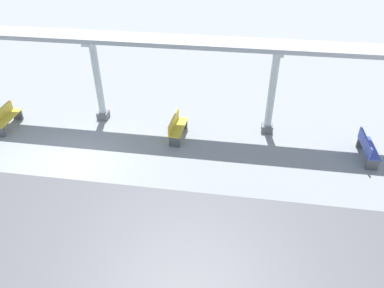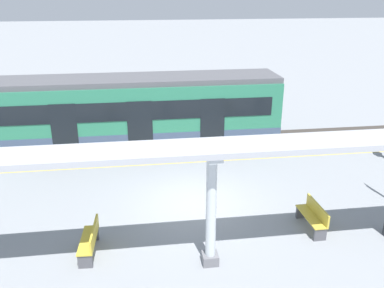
% 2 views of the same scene
% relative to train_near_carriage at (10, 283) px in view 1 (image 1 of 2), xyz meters
% --- Properties ---
extents(ground_plane, '(176.00, 176.00, 0.00)m').
position_rel_train_near_carriage_xyz_m(ground_plane, '(5.55, 1.80, -1.83)').
color(ground_plane, gray).
extents(tactile_edge_strip, '(0.46, 35.52, 0.01)m').
position_rel_train_near_carriage_xyz_m(tactile_edge_strip, '(1.82, 1.80, -1.83)').
color(tactile_edge_strip, gold).
rests_on(tactile_edge_strip, ground).
extents(train_near_carriage, '(2.65, 12.97, 3.48)m').
position_rel_train_near_carriage_xyz_m(train_near_carriage, '(0.00, 0.00, 0.00)').
color(train_near_carriage, '#2A7757').
rests_on(train_near_carriage, ground).
extents(canopy_pillar_second, '(1.10, 0.44, 3.41)m').
position_rel_train_near_carriage_xyz_m(canopy_pillar_second, '(9.06, -5.09, -0.10)').
color(canopy_pillar_second, slate).
rests_on(canopy_pillar_second, ground).
extents(canopy_pillar_third, '(1.10, 0.44, 3.41)m').
position_rel_train_near_carriage_xyz_m(canopy_pillar_third, '(9.06, 1.75, -0.10)').
color(canopy_pillar_third, slate).
rests_on(canopy_pillar_third, ground).
extents(canopy_beam, '(1.20, 28.35, 0.16)m').
position_rel_train_near_carriage_xyz_m(canopy_beam, '(9.06, 1.67, 1.66)').
color(canopy_beam, '#A8AAB2').
rests_on(canopy_beam, canopy_pillar_nearest).
extents(bench_near_end, '(1.52, 0.51, 0.86)m').
position_rel_train_near_carriage_xyz_m(bench_near_end, '(8.11, -1.60, -1.39)').
color(bench_near_end, gold).
rests_on(bench_near_end, ground).
extents(bench_far_end, '(1.50, 0.46, 0.86)m').
position_rel_train_near_carriage_xyz_m(bench_far_end, '(7.77, -8.53, -1.39)').
color(bench_far_end, '#3748A4').
rests_on(bench_far_end, ground).
extents(bench_extra_slot, '(1.51, 0.48, 0.86)m').
position_rel_train_near_carriage_xyz_m(bench_extra_slot, '(7.76, 5.33, -1.39)').
color(bench_extra_slot, gold).
rests_on(bench_extra_slot, ground).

